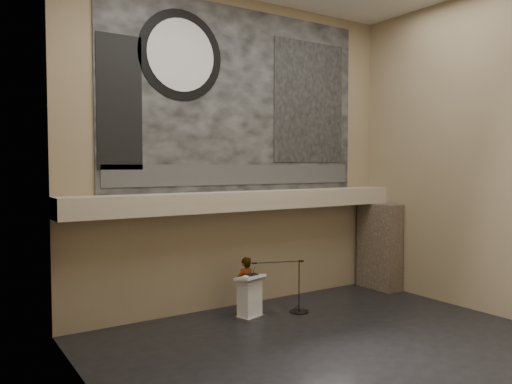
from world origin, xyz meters
TOP-DOWN VIEW (x-y plane):
  - floor at (0.00, 0.00)m, footprint 10.00×10.00m
  - wall_back at (0.00, 4.00)m, footprint 10.00×0.02m
  - wall_left at (-5.00, 0.00)m, footprint 0.02×8.00m
  - wall_right at (5.00, 0.00)m, footprint 0.02×8.00m
  - soffit at (0.00, 3.60)m, footprint 10.00×0.80m
  - sprinkler_left at (-1.60, 3.55)m, footprint 0.04×0.04m
  - sprinkler_right at (1.90, 3.55)m, footprint 0.04×0.04m
  - banner at (0.00, 3.97)m, footprint 8.00×0.05m
  - banner_text_strip at (0.00, 3.93)m, footprint 7.76×0.02m
  - banner_clock_rim at (-1.80, 3.93)m, footprint 2.30×0.02m
  - banner_clock_face at (-1.80, 3.91)m, footprint 1.84×0.02m
  - banner_building_print at (2.40, 3.93)m, footprint 2.60×0.02m
  - banner_brick_print at (-3.40, 3.93)m, footprint 1.10×0.02m
  - stone_pier at (4.65, 3.15)m, footprint 0.60×1.40m
  - lectern at (-0.50, 2.73)m, footprint 0.81×0.67m
  - binder at (-0.41, 2.75)m, footprint 0.28×0.23m
  - papers at (-0.56, 2.67)m, footprint 0.25×0.32m
  - speaker_person at (-0.35, 3.18)m, footprint 0.58×0.42m
  - mic_stand at (0.86, 2.51)m, footprint 1.46×0.72m

SIDE VIEW (x-z plane):
  - floor at x=0.00m, z-range 0.00..0.00m
  - mic_stand at x=0.86m, z-range -0.49..0.92m
  - lectern at x=-0.50m, z-range -0.01..1.12m
  - speaker_person at x=-0.35m, z-range 0.00..1.50m
  - papers at x=-0.56m, z-range 1.10..1.10m
  - binder at x=-0.41m, z-range 1.10..1.14m
  - stone_pier at x=4.65m, z-range 0.00..2.70m
  - sprinkler_left at x=-1.60m, z-range 2.64..2.70m
  - sprinkler_right at x=1.90m, z-range 2.64..2.70m
  - soffit at x=0.00m, z-range 2.70..3.20m
  - banner_text_strip at x=0.00m, z-range 3.38..3.93m
  - wall_back at x=0.00m, z-range 0.00..8.50m
  - wall_left at x=-5.00m, z-range 0.00..8.50m
  - wall_right at x=5.00m, z-range 0.00..8.50m
  - banner_brick_print at x=-3.40m, z-range 3.80..7.00m
  - banner at x=0.00m, z-range 3.20..8.20m
  - banner_building_print at x=2.40m, z-range 4.00..7.60m
  - banner_clock_rim at x=-1.80m, z-range 5.55..7.85m
  - banner_clock_face at x=-1.80m, z-range 5.78..7.62m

